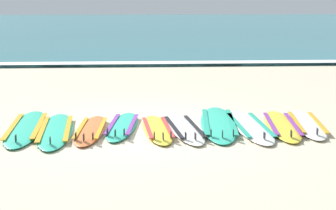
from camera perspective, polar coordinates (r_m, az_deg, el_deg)
ground_plane at (r=8.25m, az=-2.65°, el=-2.90°), size 80.00×80.00×0.00m
sea at (r=45.86m, az=-3.14°, el=9.91°), size 80.00×60.00×0.10m
wave_foam_strip at (r=16.32m, az=-2.95°, el=5.03°), size 80.00×0.74×0.11m
surfboard_0 at (r=8.55m, az=-16.98°, el=-2.65°), size 0.82×2.53×0.18m
surfboard_1 at (r=8.24m, az=-13.62°, el=-3.01°), size 0.82×2.41×0.18m
surfboard_2 at (r=8.15m, az=-9.43°, el=-3.00°), size 0.56×1.97×0.18m
surfboard_3 at (r=8.32m, az=-5.62°, el=-2.55°), size 0.70×2.03×0.18m
surfboard_4 at (r=8.08m, az=-1.30°, el=-2.96°), size 0.65×1.96×0.18m
surfboard_5 at (r=8.13m, az=1.98°, el=-2.87°), size 0.79×2.12×0.18m
surfboard_6 at (r=8.51m, az=6.22°, el=-2.23°), size 0.91×2.65×0.18m
surfboard_7 at (r=8.39m, az=9.97°, el=-2.56°), size 0.64×2.34×0.18m
surfboard_8 at (r=8.56m, az=13.77°, el=-2.43°), size 0.81×2.24×0.18m
surfboard_9 at (r=8.78m, az=16.64°, el=-2.22°), size 0.83×2.17×0.18m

